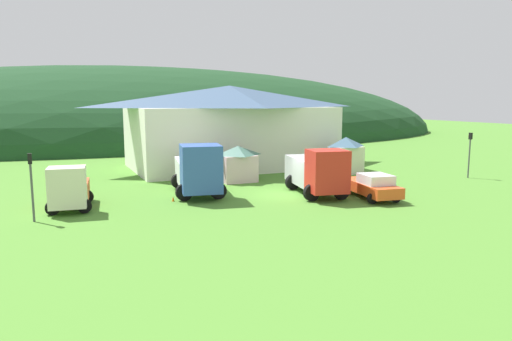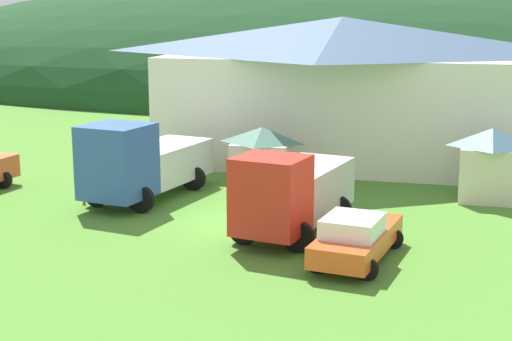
% 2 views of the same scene
% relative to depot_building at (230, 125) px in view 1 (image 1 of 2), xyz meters
% --- Properties ---
extents(ground_plane, '(200.00, 200.00, 0.00)m').
position_rel_depot_building_xyz_m(ground_plane, '(-1.76, -14.16, -4.00)').
color(ground_plane, '#4C842D').
extents(forested_hill_backdrop, '(122.35, 60.00, 24.15)m').
position_rel_depot_building_xyz_m(forested_hill_backdrop, '(-1.76, 42.01, -4.00)').
color(forested_hill_backdrop, '#193D1E').
rests_on(forested_hill_backdrop, ground).
extents(depot_building, '(19.66, 11.78, 7.76)m').
position_rel_depot_building_xyz_m(depot_building, '(0.00, 0.00, 0.00)').
color(depot_building, white).
rests_on(depot_building, ground).
extents(play_shed_cream, '(2.78, 2.23, 3.21)m').
position_rel_depot_building_xyz_m(play_shed_cream, '(7.78, -8.03, -2.35)').
color(play_shed_cream, beige).
rests_on(play_shed_cream, ground).
extents(play_shed_pink, '(2.92, 2.25, 2.84)m').
position_rel_depot_building_xyz_m(play_shed_pink, '(-2.43, -8.04, -2.54)').
color(play_shed_pink, beige).
rests_on(play_shed_pink, ground).
extents(light_truck_cream, '(2.85, 4.93, 2.70)m').
position_rel_depot_building_xyz_m(light_truck_cream, '(-15.11, -13.04, -2.72)').
color(light_truck_cream, beige).
rests_on(light_truck_cream, ground).
extents(box_truck_blue, '(4.06, 7.58, 3.58)m').
position_rel_depot_building_xyz_m(box_truck_blue, '(-6.89, -11.84, -2.26)').
color(box_truck_blue, '#3356AD').
rests_on(box_truck_blue, ground).
extents(crane_truck_red, '(3.88, 6.94, 3.27)m').
position_rel_depot_building_xyz_m(crane_truck_red, '(0.51, -15.13, -2.35)').
color(crane_truck_red, red).
rests_on(crane_truck_red, ground).
extents(service_pickup_orange, '(2.84, 5.31, 1.66)m').
position_rel_depot_building_xyz_m(service_pickup_orange, '(3.23, -17.58, -3.17)').
color(service_pickup_orange, '#E35222').
rests_on(service_pickup_orange, ground).
extents(traffic_light_west, '(0.20, 0.32, 3.66)m').
position_rel_depot_building_xyz_m(traffic_light_west, '(-17.02, -15.16, -1.72)').
color(traffic_light_west, '#4C4C51').
rests_on(traffic_light_west, ground).
extents(traffic_light_east, '(0.20, 0.32, 3.76)m').
position_rel_depot_building_xyz_m(traffic_light_east, '(15.70, -14.24, -1.67)').
color(traffic_light_east, '#4C4C51').
rests_on(traffic_light_east, ground).
extents(traffic_cone_near_pickup, '(0.36, 0.36, 0.63)m').
position_rel_depot_building_xyz_m(traffic_cone_near_pickup, '(-8.98, -13.19, -4.00)').
color(traffic_cone_near_pickup, orange).
rests_on(traffic_cone_near_pickup, ground).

